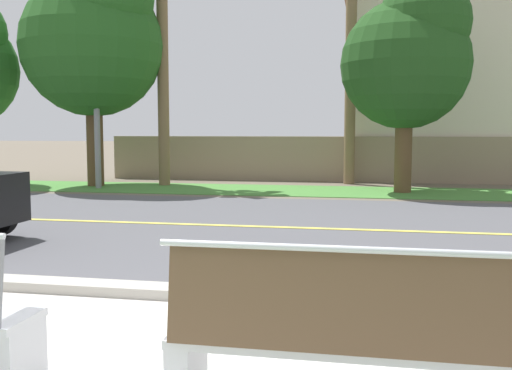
{
  "coord_description": "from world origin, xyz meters",
  "views": [
    {
      "loc": [
        1.54,
        -2.8,
        1.59
      ],
      "look_at": [
        0.37,
        3.32,
        1.0
      ],
      "focal_mm": 40.77,
      "sensor_mm": 36.0,
      "label": 1
    }
  ],
  "objects_px": {
    "shade_tree_left": "(95,35)",
    "shade_tree_centre": "(410,55)",
    "bench_right": "(359,341)",
    "streetlamp": "(98,24)"
  },
  "relations": [
    {
      "from": "shade_tree_left",
      "to": "shade_tree_centre",
      "type": "height_order",
      "value": "shade_tree_left"
    },
    {
      "from": "bench_right",
      "to": "streetlamp",
      "type": "relative_size",
      "value": 0.27
    },
    {
      "from": "streetlamp",
      "to": "shade_tree_left",
      "type": "bearing_deg",
      "value": 124.71
    },
    {
      "from": "streetlamp",
      "to": "shade_tree_centre",
      "type": "relative_size",
      "value": 1.47
    },
    {
      "from": "shade_tree_left",
      "to": "streetlamp",
      "type": "bearing_deg",
      "value": -55.29
    },
    {
      "from": "bench_right",
      "to": "shade_tree_centre",
      "type": "height_order",
      "value": "shade_tree_centre"
    },
    {
      "from": "streetlamp",
      "to": "shade_tree_left",
      "type": "distance_m",
      "value": 0.51
    },
    {
      "from": "shade_tree_centre",
      "to": "streetlamp",
      "type": "bearing_deg",
      "value": -178.54
    },
    {
      "from": "bench_right",
      "to": "shade_tree_left",
      "type": "relative_size",
      "value": 0.32
    },
    {
      "from": "bench_right",
      "to": "shade_tree_centre",
      "type": "xyz_separation_m",
      "value": [
        1.04,
        12.07,
        2.99
      ]
    }
  ]
}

